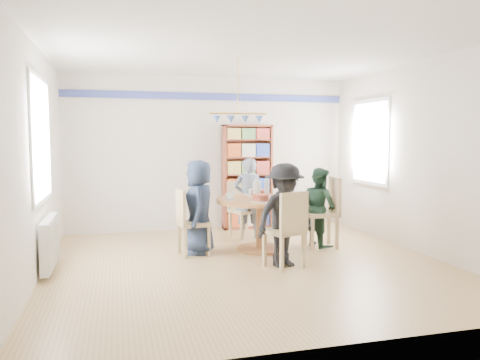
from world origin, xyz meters
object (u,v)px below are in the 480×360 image
object	(u,v)px
bookshelf	(247,178)
radiator	(50,242)
chair_far	(242,206)
person_right	(320,207)
person_far	(248,198)
person_near	(284,215)
chair_left	(188,219)
person_left	(199,207)
chair_near	(288,226)
dining_table	(261,212)
chair_right	(327,208)

from	to	relation	value
bookshelf	radiator	bearing A→B (deg)	-146.32
chair_far	person_right	xyz separation A→B (m)	(0.95, -0.97, 0.09)
person_far	person_near	world-z (taller)	same
chair_left	person_near	bearing A→B (deg)	-39.13
radiator	person_left	world-z (taller)	person_left
chair_far	chair_near	bearing A→B (deg)	-88.42
chair_far	person_near	size ratio (longest dim) A/B	0.70
person_right	chair_far	bearing A→B (deg)	32.86
person_right	person_far	bearing A→B (deg)	35.14
person_left	person_right	distance (m)	1.82
person_far	dining_table	bearing A→B (deg)	97.44
person_left	person_far	xyz separation A→B (m)	(0.95, 0.81, -0.01)
chair_near	chair_far	bearing A→B (deg)	91.58
chair_left	dining_table	bearing A→B (deg)	1.26
person_far	chair_right	bearing A→B (deg)	148.47
chair_near	person_far	xyz separation A→B (m)	(0.02, 1.87, 0.12)
chair_near	person_near	xyz separation A→B (m)	(-0.01, 0.11, 0.12)
radiator	dining_table	size ratio (longest dim) A/B	0.77
chair_right	chair_near	world-z (taller)	chair_right
radiator	person_far	bearing A→B (deg)	23.07
chair_left	person_left	xyz separation A→B (m)	(0.16, 0.07, 0.15)
person_far	chair_far	bearing A→B (deg)	-51.97
chair_far	chair_near	distance (m)	2.01
radiator	chair_far	world-z (taller)	chair_far
chair_right	chair_left	bearing A→B (deg)	-179.88
dining_table	bookshelf	bearing A→B (deg)	81.34
chair_far	person_left	xyz separation A→B (m)	(-0.87, -0.95, 0.16)
person_far	person_near	size ratio (longest dim) A/B	1.00
person_right	bookshelf	world-z (taller)	bookshelf
chair_near	person_right	size ratio (longest dim) A/B	0.82
person_left	person_right	size ratio (longest dim) A/B	1.11
bookshelf	person_left	bearing A→B (deg)	-125.34
person_right	chair_right	bearing A→B (deg)	-129.03
person_far	person_left	bearing A→B (deg)	50.93
radiator	bookshelf	distance (m)	3.72
person_left	person_right	bearing A→B (deg)	97.70
chair_left	bookshelf	bearing A→B (deg)	52.22
dining_table	person_left	bearing A→B (deg)	177.01
radiator	person_far	distance (m)	3.11
chair_left	bookshelf	size ratio (longest dim) A/B	0.49
radiator	chair_near	xyz separation A→B (m)	(2.83, -0.65, 0.18)
person_left	radiator	bearing A→B (deg)	-69.65
chair_near	person_left	world-z (taller)	person_left
dining_table	chair_near	bearing A→B (deg)	-88.56
person_near	dining_table	bearing A→B (deg)	70.75
chair_near	chair_left	bearing A→B (deg)	137.77
chair_far	person_left	size ratio (longest dim) A/B	0.69
dining_table	person_far	size ratio (longest dim) A/B	1.00
person_far	bookshelf	size ratio (longest dim) A/B	0.70
chair_far	person_far	bearing A→B (deg)	-62.49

